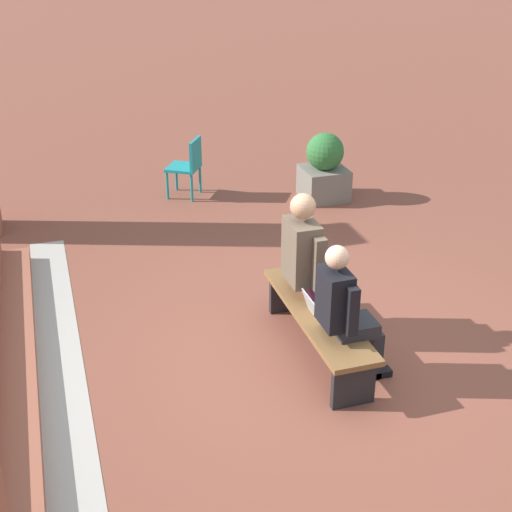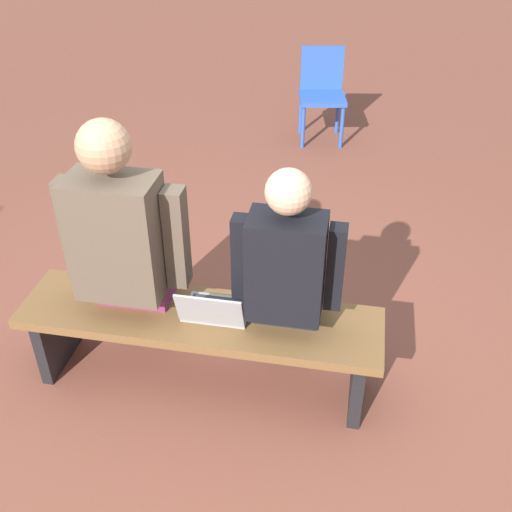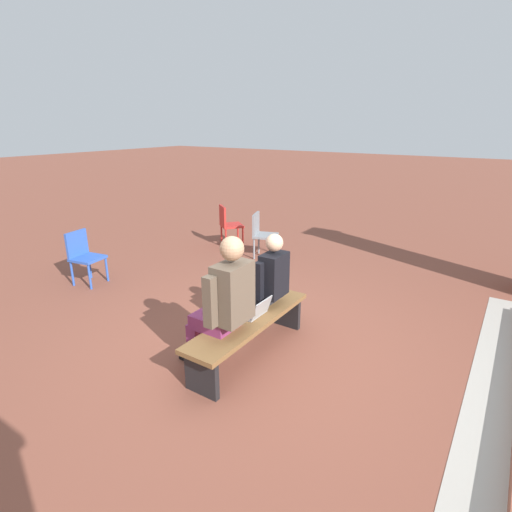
{
  "view_description": "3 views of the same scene",
  "coord_description": "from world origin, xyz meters",
  "px_view_note": "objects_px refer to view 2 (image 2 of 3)",
  "views": [
    {
      "loc": [
        -4.99,
        2.15,
        3.72
      ],
      "look_at": [
        0.63,
        0.4,
        0.81
      ],
      "focal_mm": 50.0,
      "sensor_mm": 36.0,
      "label": 1
    },
    {
      "loc": [
        -0.58,
        2.15,
        2.35
      ],
      "look_at": [
        -0.11,
        -0.37,
        0.6
      ],
      "focal_mm": 42.0,
      "sensor_mm": 36.0,
      "label": 2
    },
    {
      "loc": [
        3.27,
        2.15,
        2.44
      ],
      "look_at": [
        -0.24,
        -0.18,
        1.02
      ],
      "focal_mm": 28.0,
      "sensor_mm": 36.0,
      "label": 3
    }
  ],
  "objects_px": {
    "person_student": "(288,276)",
    "plastic_chair_far_left": "(322,88)",
    "laptop": "(215,310)",
    "person_adult": "(130,247)",
    "bench": "(200,329)"
  },
  "relations": [
    {
      "from": "person_student",
      "to": "plastic_chair_far_left",
      "type": "xyz_separation_m",
      "value": [
        0.14,
        -3.29,
        -0.21
      ]
    },
    {
      "from": "person_student",
      "to": "laptop",
      "type": "relative_size",
      "value": 4.03
    },
    {
      "from": "laptop",
      "to": "plastic_chair_far_left",
      "type": "height_order",
      "value": "plastic_chair_far_left"
    },
    {
      "from": "laptop",
      "to": "plastic_chair_far_left",
      "type": "bearing_deg",
      "value": -93.48
    },
    {
      "from": "person_student",
      "to": "person_adult",
      "type": "xyz_separation_m",
      "value": [
        0.77,
        -0.01,
        0.06
      ]
    },
    {
      "from": "person_adult",
      "to": "laptop",
      "type": "relative_size",
      "value": 4.52
    },
    {
      "from": "bench",
      "to": "plastic_chair_far_left",
      "type": "relative_size",
      "value": 2.14
    },
    {
      "from": "bench",
      "to": "laptop",
      "type": "xyz_separation_m",
      "value": [
        -0.08,
        0.01,
        0.15
      ]
    },
    {
      "from": "person_student",
      "to": "plastic_chair_far_left",
      "type": "bearing_deg",
      "value": -87.6
    },
    {
      "from": "bench",
      "to": "person_student",
      "type": "xyz_separation_m",
      "value": [
        -0.43,
        -0.06,
        0.34
      ]
    },
    {
      "from": "bench",
      "to": "plastic_chair_far_left",
      "type": "xyz_separation_m",
      "value": [
        -0.29,
        -3.36,
        0.13
      ]
    },
    {
      "from": "person_adult",
      "to": "person_student",
      "type": "bearing_deg",
      "value": 179.32
    },
    {
      "from": "person_student",
      "to": "bench",
      "type": "bearing_deg",
      "value": 8.57
    },
    {
      "from": "person_adult",
      "to": "laptop",
      "type": "xyz_separation_m",
      "value": [
        -0.43,
        0.09,
        -0.26
      ]
    },
    {
      "from": "laptop",
      "to": "plastic_chair_far_left",
      "type": "distance_m",
      "value": 3.38
    }
  ]
}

